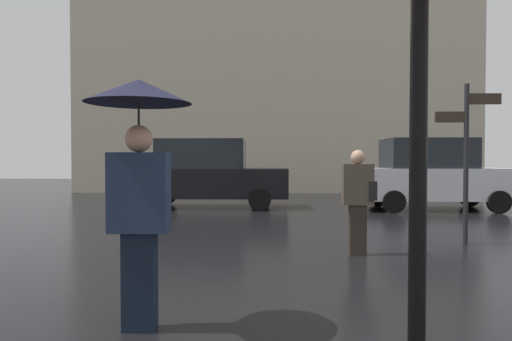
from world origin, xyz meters
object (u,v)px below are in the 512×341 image
at_px(pedestrian_with_bag, 359,196).
at_px(street_signpost, 467,147).
at_px(pedestrian_with_umbrella, 139,146).
at_px(parked_car_left, 207,174).
at_px(parked_car_right, 432,174).

distance_m(pedestrian_with_bag, street_signpost, 2.27).
xyz_separation_m(pedestrian_with_umbrella, parked_car_left, (-0.71, 9.50, -0.53)).
bearing_deg(pedestrian_with_umbrella, parked_car_right, 85.97).
height_order(pedestrian_with_bag, parked_car_right, parked_car_right).
relative_size(pedestrian_with_umbrella, parked_car_right, 0.49).
height_order(parked_car_left, street_signpost, street_signpost).
bearing_deg(street_signpost, pedestrian_with_bag, -156.12).
relative_size(parked_car_right, street_signpost, 1.58).
height_order(pedestrian_with_umbrella, parked_car_left, pedestrian_with_umbrella).
height_order(pedestrian_with_bag, parked_car_left, parked_car_left).
bearing_deg(street_signpost, parked_car_left, 132.05).
xyz_separation_m(parked_car_left, street_signpost, (5.10, -5.65, 0.63)).
bearing_deg(pedestrian_with_bag, street_signpost, -96.23).
distance_m(pedestrian_with_umbrella, parked_car_right, 10.78).
height_order(pedestrian_with_umbrella, pedestrian_with_bag, pedestrian_with_umbrella).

